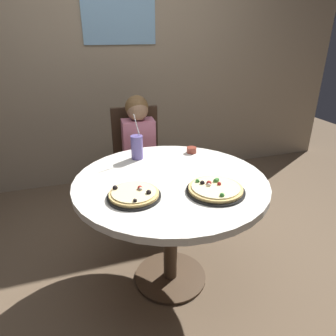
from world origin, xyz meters
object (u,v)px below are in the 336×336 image
dining_table (171,195)px  soda_cup (137,147)px  pizza_cheese (134,194)px  diner_child (141,170)px  sauce_bowl (192,150)px  pizza_veggie (215,189)px  chair_wooden (137,157)px

dining_table → soda_cup: 0.43m
dining_table → pizza_cheese: 0.31m
diner_child → pizza_cheese: diner_child is taller
pizza_cheese → sauce_bowl: pizza_cheese is taller
diner_child → pizza_veggie: size_ratio=3.41×
dining_table → sauce_bowl: 0.47m
chair_wooden → diner_child: size_ratio=0.88×
diner_child → pizza_cheese: bearing=-105.3°
dining_table → diner_child: size_ratio=1.05×
dining_table → pizza_veggie: pizza_veggie is taller
dining_table → chair_wooden: bearing=89.6°
diner_child → soda_cup: size_ratio=3.53×
diner_child → sauce_bowl: size_ratio=15.46×
chair_wooden → soda_cup: soda_cup is taller
sauce_bowl → chair_wooden: bearing=115.1°
chair_wooden → pizza_cheese: size_ratio=3.35×
sauce_bowl → pizza_veggie: bearing=-99.6°
diner_child → dining_table: bearing=-89.6°
pizza_cheese → soda_cup: size_ratio=0.93×
chair_wooden → soda_cup: 0.65m
pizza_veggie → sauce_bowl: 0.59m
diner_child → pizza_cheese: 0.97m
diner_child → sauce_bowl: 0.56m
dining_table → chair_wooden: size_ratio=1.19×
chair_wooden → diner_child: 0.19m
dining_table → sauce_bowl: sauce_bowl is taller
soda_cup → pizza_cheese: bearing=-104.9°
pizza_cheese → sauce_bowl: bearing=43.5°
chair_wooden → pizza_veggie: 1.19m
sauce_bowl → pizza_cheese: bearing=-136.5°
dining_table → pizza_veggie: bearing=-51.3°
dining_table → diner_child: 0.77m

